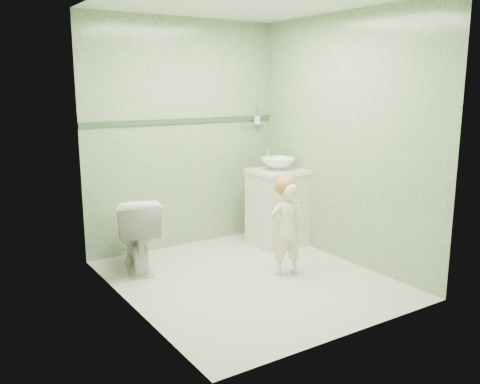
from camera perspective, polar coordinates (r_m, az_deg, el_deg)
ground at (r=4.71m, az=1.01°, el=-9.64°), size 2.50×2.50×0.00m
room_shell at (r=4.42m, az=1.06°, el=5.00°), size 2.50×2.54×2.40m
trim_stripe at (r=5.47m, az=-6.27°, el=7.84°), size 2.20×0.02×0.05m
vanity at (r=5.60m, az=4.16°, el=-1.86°), size 0.52×0.50×0.80m
counter at (r=5.52m, az=4.22°, el=2.27°), size 0.54×0.52×0.04m
basin at (r=5.51m, az=4.24°, el=3.14°), size 0.37×0.37×0.13m
faucet at (r=5.64m, az=3.11°, el=4.18°), size 0.03×0.13×0.18m
cup_holder at (r=5.88m, az=1.85°, el=7.98°), size 0.26×0.07×0.21m
toilet at (r=4.95m, az=-11.39°, el=-4.49°), size 0.56×0.77×0.71m
toddler at (r=4.72m, az=5.14°, el=-4.10°), size 0.36×0.28×0.87m
hair_cap at (r=4.64m, az=5.04°, el=0.69°), size 0.19×0.19×0.19m
teal_toothbrush at (r=4.57m, az=6.69°, el=-1.07°), size 0.11×0.14×0.08m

